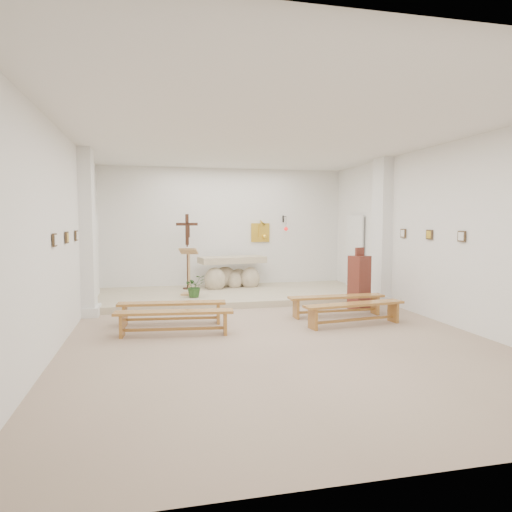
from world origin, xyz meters
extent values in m
cube|color=tan|center=(0.00, 0.00, 0.00)|extent=(7.00, 10.00, 0.00)
cube|color=white|center=(-3.49, 0.00, 1.75)|extent=(0.02, 10.00, 3.50)
cube|color=white|center=(3.49, 0.00, 1.75)|extent=(0.02, 10.00, 3.50)
cube|color=white|center=(0.00, 4.99, 1.75)|extent=(7.00, 0.02, 3.50)
cube|color=silver|center=(0.00, 0.00, 3.49)|extent=(7.00, 10.00, 0.02)
cube|color=#C1B394|center=(0.00, 3.50, 0.07)|extent=(6.98, 3.00, 0.15)
cube|color=white|center=(-3.37, 2.00, 1.75)|extent=(0.26, 0.55, 3.50)
cube|color=white|center=(3.37, 2.00, 1.75)|extent=(0.26, 0.55, 3.50)
cube|color=gold|center=(1.05, 4.96, 1.65)|extent=(0.55, 0.04, 0.55)
cube|color=black|center=(1.75, 4.97, 2.05)|extent=(0.04, 0.02, 0.20)
cylinder|color=black|center=(1.75, 4.82, 2.12)|extent=(0.02, 0.30, 0.02)
cylinder|color=black|center=(1.75, 4.67, 1.95)|extent=(0.01, 0.01, 0.34)
sphere|color=red|center=(1.75, 4.67, 1.76)|extent=(0.11, 0.11, 0.11)
cube|color=#45321E|center=(-3.47, -0.80, 1.72)|extent=(0.03, 0.20, 0.20)
cube|color=#45321E|center=(-3.47, 0.20, 1.72)|extent=(0.03, 0.20, 0.20)
cube|color=#45321E|center=(-3.47, 1.20, 1.72)|extent=(0.03, 0.20, 0.20)
cube|color=#45321E|center=(3.47, -0.80, 1.72)|extent=(0.03, 0.20, 0.20)
cube|color=#45321E|center=(3.47, 0.20, 1.72)|extent=(0.03, 0.20, 0.20)
cube|color=#45321E|center=(3.47, 1.20, 1.72)|extent=(0.03, 0.20, 0.20)
cube|color=silver|center=(-3.43, 2.70, 0.27)|extent=(0.10, 0.85, 0.52)
cube|color=silver|center=(3.43, 2.70, 0.27)|extent=(0.10, 0.85, 0.52)
ellipsoid|color=beige|center=(-0.41, 4.13, 0.40)|extent=(0.59, 0.50, 0.67)
ellipsoid|color=beige|center=(0.61, 4.32, 0.38)|extent=(0.55, 0.47, 0.63)
ellipsoid|color=beige|center=(-0.07, 4.51, 0.42)|extent=(0.63, 0.53, 0.59)
ellipsoid|color=beige|center=(0.32, 4.54, 0.37)|extent=(0.51, 0.43, 0.55)
ellipsoid|color=beige|center=(0.16, 4.32, 0.33)|extent=(0.43, 0.37, 0.51)
cube|color=beige|center=(0.10, 4.36, 0.92)|extent=(1.90, 0.99, 0.18)
cube|color=#DCB26B|center=(-1.17, 3.31, 0.17)|extent=(0.45, 0.45, 0.04)
cylinder|color=#DCB26B|center=(-1.17, 3.31, 0.67)|extent=(0.05, 0.05, 1.04)
cube|color=#DCB26B|center=(-1.18, 3.29, 1.24)|extent=(0.51, 0.43, 0.17)
cube|color=white|center=(-1.19, 3.25, 1.29)|extent=(0.43, 0.35, 0.13)
cylinder|color=#371C11|center=(-1.14, 4.30, 0.17)|extent=(0.27, 0.27, 0.03)
cylinder|color=#371C11|center=(-1.14, 4.30, 0.76)|extent=(0.04, 0.04, 1.22)
cube|color=#371C11|center=(-1.14, 4.30, 1.76)|extent=(0.09, 0.08, 0.83)
cube|color=#371C11|center=(-1.14, 4.30, 1.91)|extent=(0.59, 0.26, 0.08)
cube|color=#371C11|center=(-1.12, 4.27, 1.73)|extent=(0.12, 0.08, 0.36)
imported|color=#295020|center=(-1.07, 2.91, 0.42)|extent=(0.61, 0.58, 0.54)
cube|color=maroon|center=(2.51, 1.38, 0.61)|extent=(0.48, 0.48, 1.21)
cube|color=maroon|center=(2.51, 1.38, 1.30)|extent=(0.25, 0.14, 0.20)
cube|color=#A1692E|center=(-1.70, 0.76, 0.41)|extent=(2.08, 0.54, 0.05)
cube|color=#A1692E|center=(-2.59, 0.85, 0.20)|extent=(0.09, 0.30, 0.39)
cube|color=#A1692E|center=(-0.82, 0.67, 0.20)|extent=(0.09, 0.30, 0.39)
cube|color=#A1692E|center=(-1.70, 0.76, 0.11)|extent=(1.73, 0.23, 0.05)
cube|color=#A1692E|center=(1.70, 0.76, 0.41)|extent=(2.06, 0.34, 0.05)
cube|color=#A1692E|center=(0.81, 0.76, 0.20)|extent=(0.06, 0.30, 0.39)
cube|color=#A1692E|center=(2.59, 0.77, 0.20)|extent=(0.06, 0.30, 0.39)
cube|color=#A1692E|center=(1.70, 0.76, 0.11)|extent=(1.73, 0.06, 0.05)
cube|color=#A1692E|center=(-1.70, -0.12, 0.41)|extent=(2.08, 0.55, 0.05)
cube|color=#A1692E|center=(-2.58, -0.02, 0.20)|extent=(0.09, 0.30, 0.39)
cube|color=#A1692E|center=(-0.82, -0.21, 0.20)|extent=(0.09, 0.30, 0.39)
cube|color=#A1692E|center=(-1.70, -0.12, 0.11)|extent=(1.73, 0.25, 0.05)
cube|color=#A1692E|center=(1.70, -0.12, 0.41)|extent=(2.09, 0.60, 0.05)
cube|color=#A1692E|center=(0.82, -0.23, 0.20)|extent=(0.10, 0.30, 0.39)
cube|color=#A1692E|center=(2.58, 0.00, 0.20)|extent=(0.10, 0.30, 0.39)
cube|color=#A1692E|center=(1.70, -0.12, 0.11)|extent=(1.72, 0.28, 0.05)
camera|label=1|loc=(-2.04, -8.09, 2.02)|focal=32.00mm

